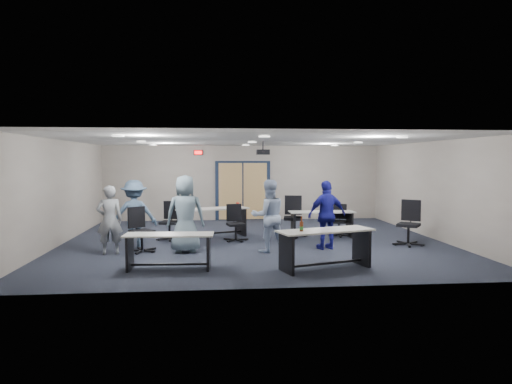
{
  "coord_description": "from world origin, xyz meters",
  "views": [
    {
      "loc": [
        -1.08,
        -12.06,
        2.18
      ],
      "look_at": [
        0.03,
        -0.3,
        1.35
      ],
      "focal_mm": 32.0,
      "sensor_mm": 36.0,
      "label": 1
    }
  ],
  "objects": [
    {
      "name": "right_wall",
      "position": [
        5.0,
        0.0,
        1.35
      ],
      "size": [
        0.04,
        9.0,
        2.7
      ],
      "primitive_type": "cube",
      "color": "gray",
      "rests_on": "floor"
    },
    {
      "name": "front_wall",
      "position": [
        0.0,
        -4.5,
        1.35
      ],
      "size": [
        10.0,
        0.04,
        2.7
      ],
      "primitive_type": "cube",
      "color": "gray",
      "rests_on": "floor"
    },
    {
      "name": "table_back_left",
      "position": [
        -1.11,
        0.79,
        0.57
      ],
      "size": [
        2.14,
        1.33,
        0.96
      ],
      "rotation": [
        0.0,
        0.0,
        0.35
      ],
      "color": "#B5B3AB",
      "rests_on": "floor"
    },
    {
      "name": "person_gray",
      "position": [
        -3.47,
        -1.35,
        0.8
      ],
      "size": [
        0.65,
        0.5,
        1.6
      ],
      "primitive_type": "imported",
      "rotation": [
        0.0,
        0.0,
        3.35
      ],
      "color": "gray",
      "rests_on": "floor"
    },
    {
      "name": "chair_back_a",
      "position": [
        -2.27,
        0.44,
        0.53
      ],
      "size": [
        0.78,
        0.78,
        1.05
      ],
      "primitive_type": null,
      "rotation": [
        0.0,
        0.0,
        -0.2
      ],
      "color": "black",
      "rests_on": "floor"
    },
    {
      "name": "table_back_right",
      "position": [
        1.97,
        0.47,
        0.51
      ],
      "size": [
        1.83,
        0.61,
        0.74
      ],
      "rotation": [
        0.0,
        0.0,
        -0.0
      ],
      "color": "#B5B3AB",
      "rests_on": "floor"
    },
    {
      "name": "left_wall",
      "position": [
        -5.0,
        0.0,
        1.35
      ],
      "size": [
        0.04,
        9.0,
        2.7
      ],
      "primitive_type": "cube",
      "color": "gray",
      "rests_on": "floor"
    },
    {
      "name": "person_plaid",
      "position": [
        -1.73,
        -1.28,
        0.92
      ],
      "size": [
        0.92,
        0.62,
        1.83
      ],
      "primitive_type": "imported",
      "rotation": [
        0.0,
        0.0,
        3.18
      ],
      "color": "slate",
      "rests_on": "floor"
    },
    {
      "name": "exit_sign",
      "position": [
        -1.6,
        4.44,
        2.45
      ],
      "size": [
        0.32,
        0.07,
        0.18
      ],
      "color": "black",
      "rests_on": "back_wall"
    },
    {
      "name": "table_front_right",
      "position": [
        1.14,
        -3.21,
        0.55
      ],
      "size": [
        2.06,
        1.19,
        1.08
      ],
      "rotation": [
        0.0,
        0.0,
        0.29
      ],
      "color": "#B5B3AB",
      "rests_on": "floor"
    },
    {
      "name": "floor",
      "position": [
        0.0,
        0.0,
        0.0
      ],
      "size": [
        10.0,
        10.0,
        0.0
      ],
      "primitive_type": "plane",
      "color": "black",
      "rests_on": "ground"
    },
    {
      "name": "ceiling_projector",
      "position": [
        0.3,
        0.5,
        2.4
      ],
      "size": [
        0.35,
        0.32,
        0.37
      ],
      "color": "black",
      "rests_on": "ceiling"
    },
    {
      "name": "chair_back_c",
      "position": [
        1.17,
        0.63,
        0.58
      ],
      "size": [
        0.86,
        0.86,
        1.16
      ],
      "primitive_type": null,
      "rotation": [
        0.0,
        0.0,
        -0.2
      ],
      "color": "black",
      "rests_on": "floor"
    },
    {
      "name": "person_navy",
      "position": [
        1.69,
        -1.2,
        0.84
      ],
      "size": [
        1.05,
        0.62,
        1.68
      ],
      "primitive_type": "imported",
      "rotation": [
        0.0,
        0.0,
        3.37
      ],
      "color": "navy",
      "rests_on": "floor"
    },
    {
      "name": "back_wall",
      "position": [
        0.0,
        4.5,
        1.35
      ],
      "size": [
        10.0,
        0.04,
        2.7
      ],
      "primitive_type": "cube",
      "color": "gray",
      "rests_on": "floor"
    },
    {
      "name": "ceiling_can_lights",
      "position": [
        0.0,
        0.25,
        2.67
      ],
      "size": [
        6.24,
        5.74,
        0.02
      ],
      "primitive_type": null,
      "color": "white",
      "rests_on": "ceiling"
    },
    {
      "name": "chair_loose_left",
      "position": [
        -2.77,
        -1.15,
        0.53
      ],
      "size": [
        0.94,
        0.94,
        1.06
      ],
      "primitive_type": null,
      "rotation": [
        0.0,
        0.0,
        0.71
      ],
      "color": "black",
      "rests_on": "floor"
    },
    {
      "name": "table_front_left",
      "position": [
        -1.96,
        -2.95,
        0.49
      ],
      "size": [
        1.79,
        0.68,
        0.71
      ],
      "rotation": [
        0.0,
        0.0,
        -0.05
      ],
      "color": "#B5B3AB",
      "rests_on": "floor"
    },
    {
      "name": "chair_back_d",
      "position": [
        2.5,
        0.59,
        0.46
      ],
      "size": [
        0.75,
        0.75,
        0.92
      ],
      "primitive_type": null,
      "rotation": [
        0.0,
        0.0,
        -0.4
      ],
      "color": "black",
      "rests_on": "floor"
    },
    {
      "name": "person_back",
      "position": [
        -3.03,
        -0.62,
        0.84
      ],
      "size": [
        1.17,
        0.79,
        1.69
      ],
      "primitive_type": "imported",
      "rotation": [
        0.0,
        0.0,
        3.3
      ],
      "color": "#496383",
      "rests_on": "floor"
    },
    {
      "name": "ceiling",
      "position": [
        0.0,
        0.0,
        2.7
      ],
      "size": [
        10.0,
        9.0,
        0.04
      ],
      "primitive_type": "cube",
      "color": "white",
      "rests_on": "back_wall"
    },
    {
      "name": "person_lightblue",
      "position": [
        0.22,
        -1.41,
        0.86
      ],
      "size": [
        0.93,
        0.78,
        1.72
      ],
      "primitive_type": "imported",
      "rotation": [
        0.0,
        0.0,
        3.3
      ],
      "color": "#A5B9DB",
      "rests_on": "floor"
    },
    {
      "name": "chair_back_b",
      "position": [
        -0.48,
        0.11,
        0.49
      ],
      "size": [
        0.72,
        0.72,
        0.99
      ],
      "primitive_type": null,
      "rotation": [
        0.0,
        0.0,
        0.19
      ],
      "color": "black",
      "rests_on": "floor"
    },
    {
      "name": "chair_loose_right",
      "position": [
        3.88,
        -0.94,
        0.58
      ],
      "size": [
        1.02,
        1.02,
        1.16
      ],
      "primitive_type": null,
      "rotation": [
        0.0,
        0.0,
        -0.63
      ],
      "color": "black",
      "rests_on": "floor"
    },
    {
      "name": "double_door",
      "position": [
        0.0,
        4.46,
        1.05
      ],
      "size": [
        2.0,
        0.07,
        2.2
      ],
      "color": "#101C32",
      "rests_on": "back_wall"
    }
  ]
}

